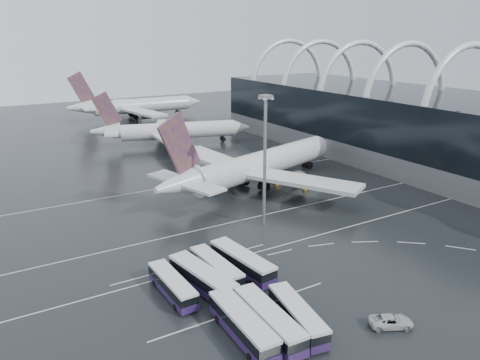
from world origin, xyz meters
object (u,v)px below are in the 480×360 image
airliner_gate_b (170,131)px  gse_cart_belly_e (278,182)px  bus_row_near_c (216,268)px  bus_row_near_b (202,278)px  bus_row_far_c (297,315)px  gse_cart_belly_a (306,188)px  bus_row_near_a (172,285)px  bus_row_far_b (269,320)px  airliner_main (257,166)px  van_curve_a (391,321)px  bus_row_near_d (242,262)px  gse_cart_belly_b (298,173)px  airliner_gate_c (135,106)px  floodlight_mast (265,146)px  bus_row_far_a (243,325)px

airliner_gate_b → gse_cart_belly_e: 55.55m
bus_row_near_c → bus_row_near_b: bearing=119.6°
bus_row_far_c → gse_cart_belly_a: bus_row_far_c is taller
bus_row_near_a → bus_row_far_b: bus_row_far_b is taller
bus_row_far_b → bus_row_far_c: (3.94, -0.86, -0.16)m
airliner_main → gse_cart_belly_a: (9.41, -7.97, -4.94)m
van_curve_a → airliner_main: bearing=11.3°
bus_row_near_c → bus_row_near_d: bus_row_near_d is taller
airliner_gate_b → gse_cart_belly_b: size_ratio=26.44×
van_curve_a → gse_cart_belly_b: bearing=-0.2°
airliner_gate_b → airliner_gate_c: (7.06, 56.36, 0.71)m
floodlight_mast → gse_cart_belly_e: (17.94, 20.19, -15.73)m
bus_row_near_c → gse_cart_belly_a: 47.76m
van_curve_a → gse_cart_belly_b: van_curve_a is taller
bus_row_near_d → bus_row_far_a: 16.78m
bus_row_near_c → gse_cart_belly_b: bearing=-51.8°
van_curve_a → airliner_gate_c: bearing=19.3°
van_curve_a → gse_cart_belly_a: (25.99, 49.83, -0.29)m
bus_row_far_b → bus_row_near_b: bearing=13.3°
airliner_gate_b → gse_cart_belly_b: 53.66m
bus_row_near_b → bus_row_far_a: bus_row_near_b is taller
gse_cart_belly_b → bus_row_near_d: bearing=-136.8°
bus_row_near_b → bus_row_near_c: 3.97m
bus_row_far_b → gse_cart_belly_b: size_ratio=6.83×
bus_row_near_c → gse_cart_belly_a: (39.51, 26.81, -1.19)m
airliner_main → bus_row_near_c: size_ratio=5.00×
airliner_gate_b → floodlight_mast: bearing=-82.5°
airliner_gate_c → van_curve_a: size_ratio=10.56×
airliner_gate_c → bus_row_near_c: (-37.12, -145.23, -3.72)m
bus_row_near_b → gse_cart_belly_a: size_ratio=7.57×
bus_row_far_a → gse_cart_belly_a: (43.75, 41.76, -1.33)m
airliner_gate_b → gse_cart_belly_b: (15.03, -51.34, -4.15)m
gse_cart_belly_a → gse_cart_belly_e: bearing=116.4°
floodlight_mast → gse_cart_belly_b: (26.99, 23.91, -15.73)m
van_curve_a → gse_cart_belly_b: (31.57, 60.55, -0.25)m
airliner_gate_c → floodlight_mast: bearing=-96.6°
gse_cart_belly_e → airliner_main: bearing=170.7°
airliner_gate_b → van_curve_a: (-16.54, -111.89, -3.91)m
bus_row_near_d → bus_row_near_a: bearing=87.0°
gse_cart_belly_e → gse_cart_belly_a: bearing=-63.6°
bus_row_far_b → airliner_main: bearing=-28.5°
airliner_gate_c → floodlight_mast: (-19.02, -131.62, 10.86)m
gse_cart_belly_e → bus_row_far_c: bearing=-123.2°
airliner_main → van_curve_a: bearing=-122.3°
airliner_main → bus_row_near_b: bearing=-148.6°
gse_cart_belly_a → gse_cart_belly_b: bearing=62.5°
airliner_gate_c → bus_row_near_d: size_ratio=4.33×
airliner_main → airliner_gate_c: airliner_main is taller
gse_cart_belly_b → airliner_gate_b: bearing=106.3°
airliner_gate_b → gse_cart_belly_b: bearing=-57.2°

